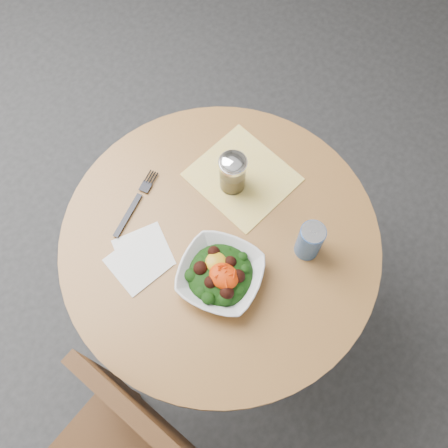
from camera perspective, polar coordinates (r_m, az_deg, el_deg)
name	(u,v)px	position (r m, az deg, el deg)	size (l,w,h in m)	color
ground	(221,305)	(2.11, -0.31, -9.29)	(6.00, 6.00, 0.00)	#29292C
table	(220,262)	(1.58, -0.41, -4.39)	(0.90, 0.90, 0.75)	black
chair	(131,448)	(1.57, -10.63, -23.88)	(0.42, 0.42, 0.89)	#4F2F16
cloth_napkin	(242,177)	(1.48, 2.10, 5.41)	(0.27, 0.25, 0.00)	yellow
paper_napkins	(141,257)	(1.39, -9.52, -3.78)	(0.19, 0.21, 0.00)	white
salad_bowl	(220,275)	(1.32, -0.41, -5.80)	(0.26, 0.26, 0.08)	silver
fork	(137,201)	(1.45, -9.94, 2.62)	(0.06, 0.23, 0.00)	black
spice_shaker	(233,173)	(1.40, 0.99, 5.88)	(0.08, 0.08, 0.14)	silver
beverage_can	(310,241)	(1.34, 9.78, -1.89)	(0.07, 0.07, 0.13)	navy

